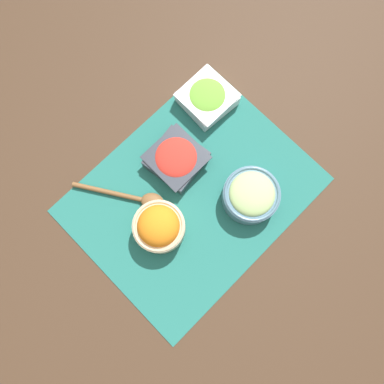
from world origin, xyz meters
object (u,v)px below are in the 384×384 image
Objects in this scene: tomato_bowl at (176,159)px; wooden_spoon at (139,199)px; carrot_bowl at (159,227)px; lettuce_bowl at (207,98)px; cucumber_bowl at (251,195)px.

wooden_spoon is at bearing -178.48° from tomato_bowl.
carrot_bowl is 0.17m from tomato_bowl.
cucumber_bowl is (-0.11, -0.25, 0.01)m from lettuce_bowl.
cucumber_bowl is at bearing -72.11° from tomato_bowl.
wooden_spoon is (-0.13, -0.00, -0.02)m from tomato_bowl.
wooden_spoon is at bearing 82.19° from carrot_bowl.
wooden_spoon is at bearing -167.97° from lettuce_bowl.
carrot_bowl is 0.23m from cucumber_bowl.
tomato_bowl reaches higher than lettuce_bowl.
lettuce_bowl is (0.31, 0.15, -0.02)m from carrot_bowl.
cucumber_bowl is 0.65× the size of wooden_spoon.
cucumber_bowl reaches higher than tomato_bowl.
cucumber_bowl is (0.21, -0.10, -0.01)m from carrot_bowl.
lettuce_bowl is 0.92× the size of tomato_bowl.
cucumber_bowl is 0.27m from wooden_spoon.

